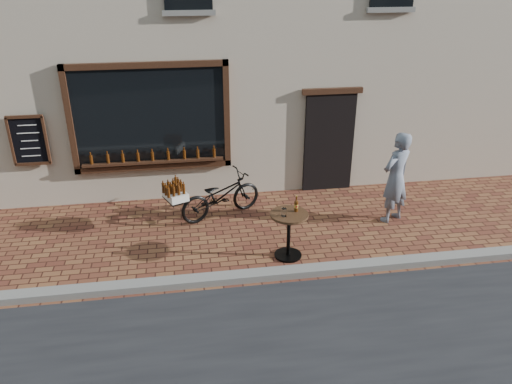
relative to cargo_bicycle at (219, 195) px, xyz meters
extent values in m
plane|color=#58281C|center=(0.63, -2.48, -0.47)|extent=(90.00, 90.00, 0.00)
cube|color=slate|center=(0.63, -2.28, -0.41)|extent=(90.00, 0.25, 0.12)
cube|color=black|center=(-1.27, 0.97, 1.38)|extent=(3.00, 0.06, 2.00)
cube|color=black|center=(-1.27, 0.95, 2.44)|extent=(3.24, 0.10, 0.12)
cube|color=black|center=(-1.27, 0.95, 0.32)|extent=(3.24, 0.10, 0.12)
cube|color=black|center=(-2.83, 0.95, 1.38)|extent=(0.12, 0.10, 2.24)
cube|color=black|center=(0.29, 0.95, 1.38)|extent=(0.12, 0.10, 2.24)
cube|color=black|center=(-1.27, 0.90, 0.45)|extent=(2.90, 0.16, 0.05)
cube|color=black|center=(2.53, 0.98, 0.63)|extent=(1.10, 0.10, 2.20)
cube|color=black|center=(2.53, 0.95, 1.79)|extent=(1.30, 0.10, 0.12)
cube|color=black|center=(-3.67, 0.96, 1.03)|extent=(0.62, 0.04, 0.92)
cylinder|color=#3D1C07|center=(-2.52, 0.90, 0.57)|extent=(0.06, 0.06, 0.19)
cylinder|color=#3D1C07|center=(-2.21, 0.90, 0.57)|extent=(0.06, 0.06, 0.19)
cylinder|color=#3D1C07|center=(-1.90, 0.90, 0.57)|extent=(0.06, 0.06, 0.19)
cylinder|color=#3D1C07|center=(-1.59, 0.90, 0.57)|extent=(0.06, 0.06, 0.19)
cylinder|color=#3D1C07|center=(-1.27, 0.90, 0.57)|extent=(0.06, 0.06, 0.19)
cylinder|color=#3D1C07|center=(-0.96, 0.90, 0.57)|extent=(0.06, 0.06, 0.19)
cylinder|color=#3D1C07|center=(-0.65, 0.90, 0.57)|extent=(0.06, 0.06, 0.19)
cylinder|color=#3D1C07|center=(-0.34, 0.90, 0.57)|extent=(0.06, 0.06, 0.19)
cylinder|color=#3D1C07|center=(-0.02, 0.90, 0.57)|extent=(0.06, 0.06, 0.19)
imported|color=black|center=(0.03, 0.01, -0.01)|extent=(1.85, 1.25, 0.92)
cube|color=black|center=(-0.86, -0.37, 0.16)|extent=(0.51, 0.59, 0.03)
cube|color=silver|center=(-0.86, -0.37, 0.25)|extent=(0.52, 0.60, 0.14)
cylinder|color=#3D1C07|center=(-0.69, -0.49, 0.42)|extent=(0.06, 0.06, 0.19)
cylinder|color=#3D1C07|center=(-0.78, -0.53, 0.42)|extent=(0.06, 0.06, 0.19)
cylinder|color=#3D1C07|center=(-0.88, -0.57, 0.42)|extent=(0.06, 0.06, 0.19)
cylinder|color=#3D1C07|center=(-0.97, -0.61, 0.42)|extent=(0.06, 0.06, 0.19)
cylinder|color=#3D1C07|center=(-0.74, -0.38, 0.42)|extent=(0.06, 0.06, 0.19)
cylinder|color=#3D1C07|center=(-0.83, -0.42, 0.42)|extent=(0.06, 0.06, 0.19)
cylinder|color=#3D1C07|center=(-0.93, -0.46, 0.42)|extent=(0.06, 0.06, 0.19)
cylinder|color=#3D1C07|center=(-1.02, -0.50, 0.42)|extent=(0.06, 0.06, 0.19)
cylinder|color=#3D1C07|center=(-0.79, -0.27, 0.42)|extent=(0.06, 0.06, 0.19)
cylinder|color=#3D1C07|center=(-0.88, -0.31, 0.42)|extent=(0.06, 0.06, 0.19)
cylinder|color=#3D1C07|center=(-0.97, -0.35, 0.42)|extent=(0.06, 0.06, 0.19)
cylinder|color=#3D1C07|center=(-1.07, -0.39, 0.42)|extent=(0.06, 0.06, 0.19)
cylinder|color=#3D1C07|center=(-0.83, -0.16, 0.42)|extent=(0.06, 0.06, 0.19)
cylinder|color=black|center=(1.06, -1.68, -0.45)|extent=(0.48, 0.48, 0.03)
cylinder|color=black|center=(1.06, -1.68, -0.05)|extent=(0.07, 0.07, 0.77)
cylinder|color=black|center=(1.06, -1.68, 0.35)|extent=(0.66, 0.66, 0.04)
cylinder|color=gold|center=(1.19, -1.62, 0.48)|extent=(0.07, 0.07, 0.07)
cylinder|color=white|center=(0.95, -1.76, 0.45)|extent=(0.09, 0.09, 0.14)
imported|color=slate|center=(3.40, -0.67, 0.45)|extent=(0.80, 0.71, 1.84)
camera|label=1|loc=(-0.66, -9.02, 4.33)|focal=35.00mm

